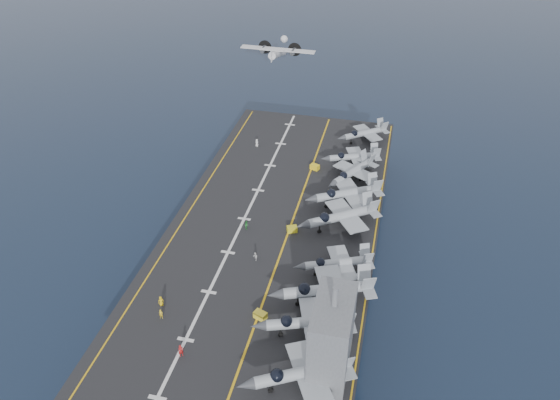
% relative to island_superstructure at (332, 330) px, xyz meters
% --- Properties ---
extents(ground, '(500.00, 500.00, 0.00)m').
position_rel_island_superstructure_xyz_m(ground, '(-15.00, 30.00, -17.90)').
color(ground, '#142135').
rests_on(ground, ground).
extents(hull, '(36.00, 90.00, 10.00)m').
position_rel_island_superstructure_xyz_m(hull, '(-15.00, 30.00, -12.90)').
color(hull, '#56595E').
rests_on(hull, ground).
extents(flight_deck, '(38.00, 92.00, 0.40)m').
position_rel_island_superstructure_xyz_m(flight_deck, '(-15.00, 30.00, -7.70)').
color(flight_deck, black).
rests_on(flight_deck, hull).
extents(foul_line, '(0.35, 90.00, 0.02)m').
position_rel_island_superstructure_xyz_m(foul_line, '(-12.00, 30.00, -7.48)').
color(foul_line, gold).
rests_on(foul_line, flight_deck).
extents(landing_centerline, '(0.50, 90.00, 0.02)m').
position_rel_island_superstructure_xyz_m(landing_centerline, '(-21.00, 30.00, -7.48)').
color(landing_centerline, silver).
rests_on(landing_centerline, flight_deck).
extents(deck_edge_port, '(0.25, 90.00, 0.02)m').
position_rel_island_superstructure_xyz_m(deck_edge_port, '(-32.00, 30.00, -7.48)').
color(deck_edge_port, gold).
rests_on(deck_edge_port, flight_deck).
extents(deck_edge_stbd, '(0.25, 90.00, 0.02)m').
position_rel_island_superstructure_xyz_m(deck_edge_stbd, '(3.50, 30.00, -7.48)').
color(deck_edge_stbd, gold).
rests_on(deck_edge_stbd, flight_deck).
extents(island_superstructure, '(5.00, 10.00, 15.00)m').
position_rel_island_superstructure_xyz_m(island_superstructure, '(0.00, 0.00, 0.00)').
color(island_superstructure, '#56595E').
rests_on(island_superstructure, flight_deck).
extents(fighter_jet_0, '(18.48, 16.37, 5.36)m').
position_rel_island_superstructure_xyz_m(fighter_jet_0, '(-3.09, -3.65, -4.82)').
color(fighter_jet_0, gray).
rests_on(fighter_jet_0, flight_deck).
extents(fighter_jet_1, '(17.37, 14.27, 5.19)m').
position_rel_island_superstructure_xyz_m(fighter_jet_1, '(-3.85, 5.20, -4.90)').
color(fighter_jet_1, '#8D949C').
rests_on(fighter_jet_1, flight_deck).
extents(fighter_jet_2, '(19.35, 16.23, 5.72)m').
position_rel_island_superstructure_xyz_m(fighter_jet_2, '(-2.34, 12.13, -4.64)').
color(fighter_jet_2, '#959FA7').
rests_on(fighter_jet_2, flight_deck).
extents(fighter_jet_3, '(15.51, 13.12, 4.57)m').
position_rel_island_superstructure_xyz_m(fighter_jet_3, '(-1.79, 19.24, -5.21)').
color(fighter_jet_3, gray).
rests_on(fighter_jet_3, flight_deck).
extents(fighter_jet_4, '(19.09, 17.74, 5.52)m').
position_rel_island_superstructure_xyz_m(fighter_jet_4, '(-2.85, 31.62, -4.74)').
color(fighter_jet_4, '#929CA3').
rests_on(fighter_jet_4, flight_deck).
extents(fighter_jet_5, '(18.50, 16.54, 5.36)m').
position_rel_island_superstructure_xyz_m(fighter_jet_5, '(-2.82, 39.36, -4.82)').
color(fighter_jet_5, gray).
rests_on(fighter_jet_5, flight_deck).
extents(fighter_jet_6, '(15.08, 16.71, 4.84)m').
position_rel_island_superstructure_xyz_m(fighter_jet_6, '(-2.86, 47.78, -5.08)').
color(fighter_jet_6, '#A1A9B3').
rests_on(fighter_jet_6, flight_deck).
extents(fighter_jet_7, '(15.14, 12.64, 4.49)m').
position_rel_island_superstructure_xyz_m(fighter_jet_7, '(-3.38, 54.31, -5.26)').
color(fighter_jet_7, '#98A1A9').
rests_on(fighter_jet_7, flight_deck).
extents(fighter_jet_8, '(15.37, 14.51, 4.45)m').
position_rel_island_superstructure_xyz_m(fighter_jet_8, '(-2.23, 65.85, -5.28)').
color(fighter_jet_8, '#9FA6B0').
rests_on(fighter_jet_8, flight_deck).
extents(tow_cart_a, '(2.20, 1.82, 1.13)m').
position_rel_island_superstructure_xyz_m(tow_cart_a, '(-11.57, 6.58, -6.93)').
color(tow_cart_a, gold).
rests_on(tow_cart_a, flight_deck).
extents(tow_cart_b, '(2.16, 1.83, 1.10)m').
position_rel_island_superstructure_xyz_m(tow_cart_b, '(-11.41, 28.32, -6.95)').
color(tow_cart_b, gold).
rests_on(tow_cart_b, flight_deck).
extents(tow_cart_c, '(2.16, 1.80, 1.11)m').
position_rel_island_superstructure_xyz_m(tow_cart_c, '(-11.27, 50.74, -6.95)').
color(tow_cart_c, yellow).
rests_on(tow_cart_c, flight_deck).
extents(crew_0, '(1.24, 1.16, 1.72)m').
position_rel_island_superstructure_xyz_m(crew_0, '(-27.17, 5.63, -6.64)').
color(crew_0, yellow).
rests_on(crew_0, flight_deck).
extents(crew_1, '(1.05, 0.73, 1.69)m').
position_rel_island_superstructure_xyz_m(crew_1, '(-26.07, 3.12, -6.66)').
color(crew_1, gold).
rests_on(crew_1, flight_deck).
extents(crew_2, '(0.97, 1.18, 1.69)m').
position_rel_island_superstructure_xyz_m(crew_2, '(-19.72, 27.33, -6.65)').
color(crew_2, '#268C33').
rests_on(crew_2, flight_deck).
extents(crew_5, '(1.35, 1.24, 1.87)m').
position_rel_island_superstructure_xyz_m(crew_5, '(-26.03, 57.50, -6.57)').
color(crew_5, silver).
rests_on(crew_5, flight_deck).
extents(crew_6, '(1.48, 1.41, 2.06)m').
position_rel_island_superstructure_xyz_m(crew_6, '(-20.49, -2.82, -6.47)').
color(crew_6, '#B21919').
rests_on(crew_6, flight_deck).
extents(crew_7, '(0.91, 1.13, 1.64)m').
position_rel_island_superstructure_xyz_m(crew_7, '(-15.81, 19.13, -6.68)').
color(crew_7, white).
rests_on(crew_7, flight_deck).
extents(transport_plane, '(19.82, 13.61, 4.66)m').
position_rel_island_superstructure_xyz_m(transport_plane, '(-27.97, 86.37, 4.24)').
color(transport_plane, white).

